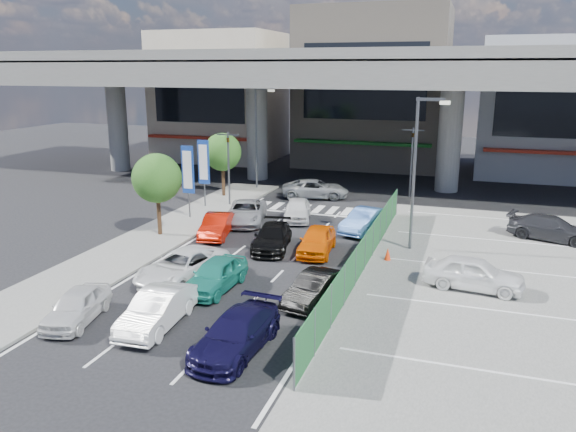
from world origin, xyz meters
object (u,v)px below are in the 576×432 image
(traffic_cone, at_px, (388,254))
(van_white_back_left, at_px, (77,306))
(street_lamp_right, at_px, (418,161))
(sedan_white_mid_left, at_px, (182,266))
(traffic_light_left, at_px, (228,150))
(crossing_wagon_silver, at_px, (315,189))
(taxi_orange_right, at_px, (317,240))
(street_lamp_left, at_px, (258,129))
(sedan_white_front_mid, at_px, (297,210))
(tree_far, at_px, (223,152))
(signboard_far, at_px, (204,164))
(tree_near, at_px, (157,178))
(traffic_light_right, at_px, (412,145))
(parked_sedan_white, at_px, (474,273))
(sedan_black_mid, at_px, (272,237))
(parked_sedan_dgrey, at_px, (551,228))
(hatch_black_mid_right, at_px, (315,288))
(kei_truck_front_right, at_px, (365,221))
(wagon_silver_front_left, at_px, (246,212))
(taxi_teal_mid, at_px, (215,275))
(minivan_navy_back, at_px, (236,334))
(hatch_white_back_mid, at_px, (157,310))
(signboard_near, at_px, (188,172))
(taxi_orange_left, at_px, (217,226))

(traffic_cone, bearing_deg, van_white_back_left, -133.57)
(street_lamp_right, xyz_separation_m, sedan_white_mid_left, (-9.49, -7.88, -4.08))
(traffic_light_left, relative_size, crossing_wagon_silver, 1.06)
(taxi_orange_right, relative_size, traffic_cone, 6.34)
(street_lamp_left, xyz_separation_m, traffic_cone, (12.47, -14.23, -4.39))
(van_white_back_left, bearing_deg, sedan_white_front_mid, 66.45)
(sedan_white_mid_left, bearing_deg, tree_far, 119.09)
(signboard_far, bearing_deg, tree_near, -85.10)
(traffic_light_right, distance_m, parked_sedan_white, 18.77)
(street_lamp_right, relative_size, taxi_orange_right, 1.98)
(street_lamp_right, height_order, taxi_orange_right, street_lamp_right)
(signboard_far, relative_size, tree_far, 0.98)
(sedan_black_mid, bearing_deg, sedan_white_mid_left, -123.02)
(tree_far, height_order, parked_sedan_dgrey, tree_far)
(hatch_black_mid_right, bearing_deg, tree_far, 136.96)
(tree_near, xyz_separation_m, kei_truck_front_right, (11.05, 4.58, -2.70))
(taxi_orange_right, bearing_deg, parked_sedan_dgrey, 22.51)
(wagon_silver_front_left, xyz_separation_m, kei_truck_front_right, (7.45, 0.36, 0.01))
(van_white_back_left, distance_m, sedan_black_mid, 11.48)
(traffic_light_right, xyz_separation_m, taxi_teal_mid, (-5.92, -21.37, -3.25))
(minivan_navy_back, relative_size, traffic_cone, 7.14)
(traffic_light_right, distance_m, street_lamp_left, 11.90)
(minivan_navy_back, distance_m, wagon_silver_front_left, 16.57)
(traffic_light_left, bearing_deg, hatch_black_mid_right, -54.40)
(taxi_teal_mid, xyz_separation_m, taxi_orange_right, (2.85, 6.25, 0.00))
(tree_near, bearing_deg, minivan_navy_back, -49.24)
(traffic_light_left, relative_size, taxi_teal_mid, 1.28)
(street_lamp_left, xyz_separation_m, parked_sedan_dgrey, (20.64, -7.88, -4.04))
(hatch_white_back_mid, height_order, sedan_white_mid_left, same)
(minivan_navy_back, xyz_separation_m, crossing_wagon_silver, (-3.80, 23.54, 0.02))
(hatch_white_back_mid, height_order, wagon_silver_front_left, hatch_white_back_mid)
(signboard_near, bearing_deg, parked_sedan_dgrey, 5.65)
(hatch_black_mid_right, bearing_deg, sedan_black_mid, 135.51)
(sedan_black_mid, xyz_separation_m, traffic_cone, (6.18, -0.03, -0.26))
(traffic_light_right, height_order, sedan_white_mid_left, traffic_light_right)
(traffic_light_left, height_order, hatch_black_mid_right, traffic_light_left)
(traffic_light_left, distance_m, taxi_orange_left, 8.16)
(signboard_near, bearing_deg, street_lamp_right, -7.90)
(street_lamp_right, xyz_separation_m, wagon_silver_front_left, (-10.57, 2.22, -4.09))
(street_lamp_right, bearing_deg, sedan_white_mid_left, -140.29)
(traffic_cone, bearing_deg, street_lamp_left, 131.25)
(traffic_light_right, xyz_separation_m, signboard_near, (-12.70, -11.01, -0.87))
(traffic_light_right, xyz_separation_m, minivan_navy_back, (-2.85, -26.20, -3.27))
(signboard_far, xyz_separation_m, sedan_white_front_mid, (7.07, -1.11, -2.38))
(signboard_near, xyz_separation_m, tree_far, (-0.60, 6.51, 0.32))
(traffic_light_right, height_order, sedan_white_front_mid, traffic_light_right)
(hatch_black_mid_right, relative_size, crossing_wagon_silver, 0.77)
(taxi_teal_mid, height_order, parked_sedan_white, parked_sedan_white)
(taxi_orange_left, bearing_deg, traffic_light_right, 44.00)
(signboard_far, relative_size, parked_sedan_white, 1.11)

